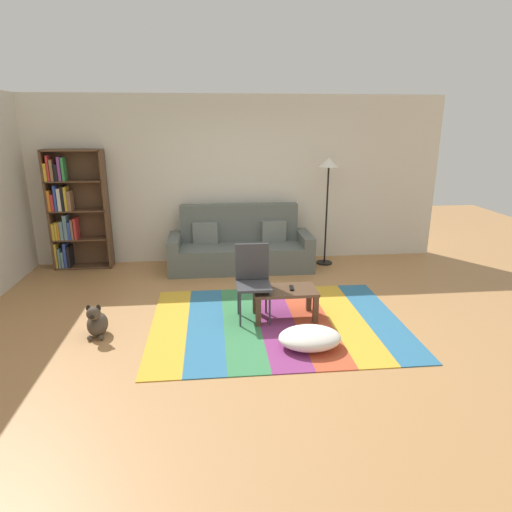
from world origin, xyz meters
The scene contains 11 objects.
ground_plane centered at (0.00, 0.00, 0.00)m, with size 14.00×14.00×0.00m, color #B27F4C.
back_wall centered at (0.00, 2.55, 1.35)m, with size 6.80×0.10×2.70m, color silver.
rug centered at (0.27, -0.10, 0.00)m, with size 2.93×2.22×0.01m.
couch centered at (-0.02, 2.02, 0.34)m, with size 2.26×0.80×1.00m.
bookshelf centered at (-2.66, 2.31, 0.92)m, with size 0.90×0.28×1.88m.
coffee_table centered at (0.38, 0.02, 0.31)m, with size 0.75×0.44×0.37m.
pouf centered at (0.52, -0.73, 0.11)m, with size 0.66×0.50×0.21m, color white.
dog centered at (-1.76, -0.22, 0.16)m, with size 0.22×0.35×0.40m.
standing_lamp centered at (1.39, 2.09, 1.45)m, with size 0.32×0.32×1.74m.
tv_remote centered at (0.46, 0.02, 0.39)m, with size 0.04×0.15×0.02m, color black.
folding_chair centered at (0.00, 0.09, 0.53)m, with size 0.40×0.40×0.90m.
Camera 1 is at (-0.46, -4.80, 2.27)m, focal length 30.95 mm.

